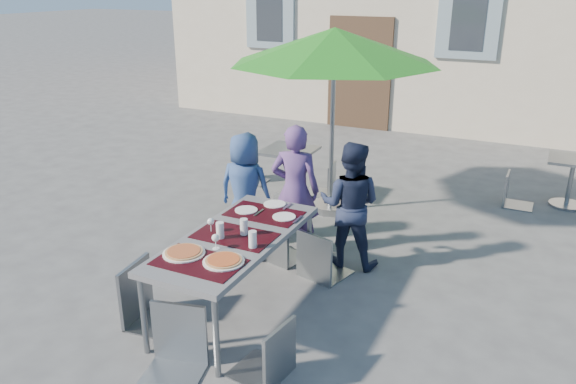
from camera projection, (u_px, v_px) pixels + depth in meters
The scene contains 21 objects.
ground at pixel (287, 360), 4.48m from camera, with size 90.00×90.00×0.00m, color #4B4B4D.
dining_table at pixel (235, 241), 4.92m from camera, with size 0.80×1.85×0.76m.
pizza_near_left at pixel (184, 252), 4.56m from camera, with size 0.35×0.35×0.03m.
pizza_near_right at pixel (224, 261), 4.43m from camera, with size 0.33×0.33×0.03m.
glassware at pixel (234, 232), 4.80m from camera, with size 0.55×0.41×0.15m.
place_settings at pixel (269, 210), 5.43m from camera, with size 0.66×0.48×0.01m.
child_0 at pixel (245, 189), 6.33m from camera, with size 0.63×0.41×1.29m, color navy.
child_1 at pixel (295, 191), 6.03m from camera, with size 0.53×0.35×1.45m, color #5A3B79.
child_2 at pixel (350, 205), 5.79m from camera, with size 0.65×0.38×1.35m, color #1C233D.
chair_0 at pixel (244, 212), 6.01m from camera, with size 0.49×0.49×0.89m.
chair_1 at pixel (280, 216), 5.89m from camera, with size 0.49×0.49×0.90m.
chair_2 at pixel (321, 226), 5.53m from camera, with size 0.53×0.53×0.97m.
chair_3 at pixel (143, 259), 4.79m from camera, with size 0.52×0.51×1.05m.
chair_4 at pixel (269, 318), 4.11m from camera, with size 0.46×0.45×0.90m.
chair_5 at pixel (171, 304), 4.16m from camera, with size 0.54×0.55×1.01m.
patio_umbrella at pixel (334, 47), 6.68m from camera, with size 2.57×2.57×2.33m.
cafe_table_0 at pixel (289, 166), 7.63m from camera, with size 0.67×0.67×0.72m.
bg_chair_l_0 at pixel (248, 150), 8.31m from camera, with size 0.41×0.40×0.86m.
bg_chair_r_0 at pixel (326, 160), 7.82m from camera, with size 0.42×0.42×0.85m.
cafe_table_1 at pixel (571, 176), 7.40m from camera, with size 0.62×0.62×0.67m.
bg_chair_l_1 at pixel (516, 171), 7.42m from camera, with size 0.38×0.37×0.84m.
Camera 1 is at (1.62, -3.35, 2.84)m, focal length 35.00 mm.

